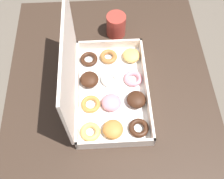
% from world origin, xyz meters
% --- Properties ---
extents(ground_plane, '(8.00, 8.00, 0.00)m').
position_xyz_m(ground_plane, '(0.00, 0.00, 0.00)').
color(ground_plane, '#6B6054').
extents(dining_table, '(0.95, 0.76, 0.76)m').
position_xyz_m(dining_table, '(0.00, 0.00, 0.63)').
color(dining_table, '#38281E').
rests_on(dining_table, ground_plane).
extents(donut_box, '(0.41, 0.26, 0.31)m').
position_xyz_m(donut_box, '(-0.01, 0.03, 0.82)').
color(donut_box, white).
rests_on(donut_box, dining_table).
extents(coffee_mug, '(0.08, 0.08, 0.09)m').
position_xyz_m(coffee_mug, '(0.27, -0.04, 0.81)').
color(coffee_mug, '#A3382D').
rests_on(coffee_mug, dining_table).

